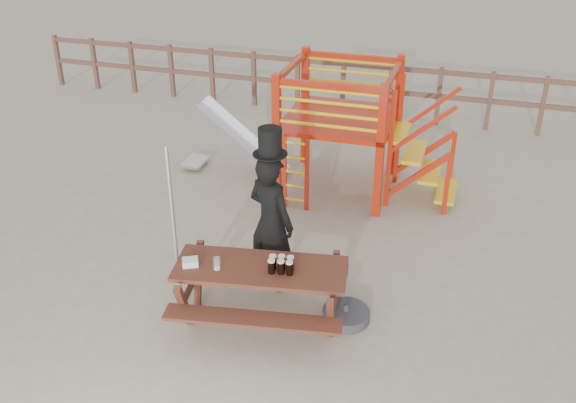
# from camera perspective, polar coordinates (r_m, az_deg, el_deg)

# --- Properties ---
(ground) EXTENTS (60.00, 60.00, 0.00)m
(ground) POSITION_cam_1_polar(r_m,az_deg,el_deg) (7.95, -3.12, -9.66)
(ground) COLOR #B4A68C
(ground) RESTS_ON ground
(back_fence) EXTENTS (15.09, 0.09, 1.20)m
(back_fence) POSITION_cam_1_polar(r_m,az_deg,el_deg) (13.70, 6.99, 10.39)
(back_fence) COLOR brown
(back_fence) RESTS_ON ground
(playground_fort) EXTENTS (4.71, 1.84, 2.10)m
(playground_fort) POSITION_cam_1_polar(r_m,az_deg,el_deg) (10.40, 4.16, 6.67)
(playground_fort) COLOR #B7210C
(playground_fort) RESTS_ON ground
(picnic_table) EXTENTS (2.16, 1.66, 0.76)m
(picnic_table) POSITION_cam_1_polar(r_m,az_deg,el_deg) (7.51, -2.42, -7.62)
(picnic_table) COLOR maroon
(picnic_table) RESTS_ON ground
(man_with_hat) EXTENTS (0.79, 0.67, 2.16)m
(man_with_hat) POSITION_cam_1_polar(r_m,az_deg,el_deg) (7.89, -1.52, -1.53)
(man_with_hat) COLOR black
(man_with_hat) RESTS_ON ground
(metal_pole) EXTENTS (0.05, 0.05, 2.17)m
(metal_pole) POSITION_cam_1_polar(r_m,az_deg,el_deg) (7.46, -10.08, -2.82)
(metal_pole) COLOR #B2B2B7
(metal_pole) RESTS_ON ground
(parasol_base) EXTENTS (0.57, 0.57, 0.24)m
(parasol_base) POSITION_cam_1_polar(r_m,az_deg,el_deg) (7.80, 5.17, -10.02)
(parasol_base) COLOR #3D3E43
(parasol_base) RESTS_ON ground
(paper_bag) EXTENTS (0.22, 0.21, 0.08)m
(paper_bag) POSITION_cam_1_polar(r_m,az_deg,el_deg) (7.44, -8.69, -5.36)
(paper_bag) COLOR white
(paper_bag) RESTS_ON picnic_table
(stout_pints) EXTENTS (0.30, 0.21, 0.17)m
(stout_pints) POSITION_cam_1_polar(r_m,az_deg,el_deg) (7.23, -0.61, -5.63)
(stout_pints) COLOR black
(stout_pints) RESTS_ON picnic_table
(empty_glasses) EXTENTS (0.08, 0.08, 0.15)m
(empty_glasses) POSITION_cam_1_polar(r_m,az_deg,el_deg) (7.32, -6.34, -5.55)
(empty_glasses) COLOR silver
(empty_glasses) RESTS_ON picnic_table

